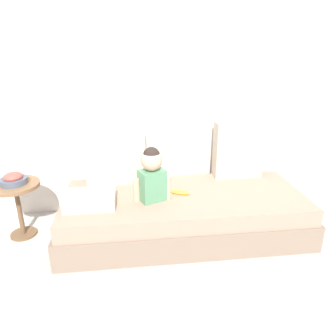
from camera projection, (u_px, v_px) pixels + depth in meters
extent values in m
plane|color=#B2ADA3|center=(183.00, 232.00, 2.85)|extent=(12.00, 12.00, 0.00)
cube|color=silver|center=(175.00, 95.00, 2.98)|extent=(5.33, 0.10, 2.30)
cube|color=#826C5B|center=(184.00, 220.00, 2.81)|extent=(2.13, 0.90, 0.23)
cube|color=gray|center=(184.00, 202.00, 2.74)|extent=(2.06, 0.87, 0.15)
cube|color=#C1B29E|center=(115.00, 153.00, 2.87)|extent=(0.55, 0.16, 0.58)
cube|color=#C1B29E|center=(238.00, 150.00, 3.01)|extent=(0.46, 0.16, 0.54)
cube|color=#568E66|center=(152.00, 185.00, 2.57)|extent=(0.25, 0.22, 0.26)
sphere|color=tan|center=(152.00, 160.00, 2.50)|extent=(0.18, 0.18, 0.18)
sphere|color=#2D231E|center=(151.00, 155.00, 2.48)|extent=(0.14, 0.14, 0.14)
cylinder|color=tan|center=(136.00, 190.00, 2.57)|extent=(0.06, 0.06, 0.20)
cylinder|color=tan|center=(168.00, 188.00, 2.60)|extent=(0.06, 0.06, 0.20)
ellipsoid|color=yellow|center=(180.00, 192.00, 2.70)|extent=(0.17, 0.11, 0.04)
cube|color=beige|center=(90.00, 200.00, 2.51)|extent=(0.40, 0.28, 0.10)
cylinder|color=brown|center=(15.00, 185.00, 2.63)|extent=(0.40, 0.40, 0.03)
cylinder|color=brown|center=(20.00, 212.00, 2.72)|extent=(0.04, 0.04, 0.47)
cylinder|color=brown|center=(24.00, 234.00, 2.80)|extent=(0.22, 0.22, 0.02)
cylinder|color=#4C5666|center=(14.00, 181.00, 2.62)|extent=(0.22, 0.22, 0.05)
ellipsoid|color=#CC4C42|center=(13.00, 177.00, 2.61)|extent=(0.15, 0.15, 0.07)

